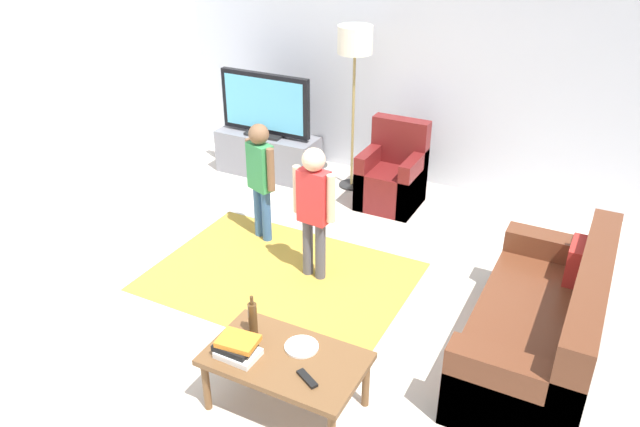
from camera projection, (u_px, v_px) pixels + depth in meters
The scene contains 15 objects.
ground at pixel (285, 317), 4.95m from camera, with size 7.80×7.80×0.00m, color beige.
wall_back at pixel (423, 62), 6.67m from camera, with size 6.00×0.12×2.70m, color silver.
area_rug at pixel (281, 276), 5.45m from camera, with size 2.20×1.60×0.01m, color #B28C33.
tv_stand at pixel (268, 155), 7.27m from camera, with size 1.20×0.44×0.50m.
tv at pixel (265, 105), 6.97m from camera, with size 1.10×0.28×0.71m.
couch at pixel (547, 330), 4.35m from camera, with size 0.80×1.80×0.86m.
armchair at pixel (393, 178), 6.57m from camera, with size 0.60×0.60×0.90m.
floor_lamp at pixel (355, 49), 6.37m from camera, with size 0.36×0.36×1.78m.
child_near_tv at pixel (260, 172), 5.74m from camera, with size 0.37×0.22×1.16m.
child_center at pixel (314, 202), 5.14m from camera, with size 0.40×0.19×1.20m.
coffee_table at pixel (286, 362), 3.94m from camera, with size 1.00×0.60×0.42m.
book_stack at pixel (237, 347), 3.90m from camera, with size 0.28×0.22×0.12m.
bottle at pixel (253, 318), 4.05m from camera, with size 0.06×0.06×0.30m.
tv_remote at pixel (307, 379), 3.72m from camera, with size 0.17×0.05×0.02m, color black.
plate at pixel (302, 347), 3.98m from camera, with size 0.22×0.22×0.02m.
Camera 1 is at (2.07, -3.41, 3.05)m, focal length 35.02 mm.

